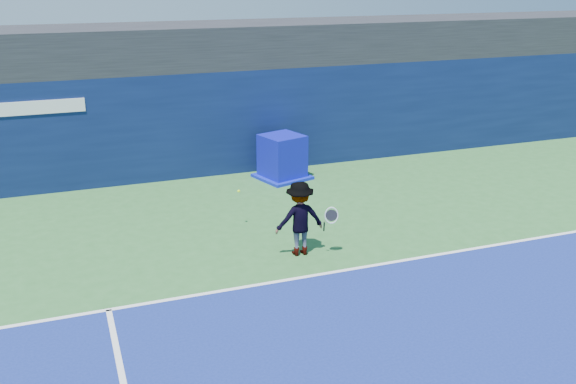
# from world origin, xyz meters

# --- Properties ---
(ground) EXTENTS (80.00, 80.00, 0.00)m
(ground) POSITION_xyz_m (0.00, 0.00, 0.00)
(ground) COLOR #2E672F
(ground) RESTS_ON ground
(baseline) EXTENTS (24.00, 0.10, 0.01)m
(baseline) POSITION_xyz_m (0.00, 3.00, 0.01)
(baseline) COLOR white
(baseline) RESTS_ON ground
(stadium_band) EXTENTS (36.00, 3.00, 1.20)m
(stadium_band) POSITION_xyz_m (0.00, 11.50, 3.60)
(stadium_band) COLOR black
(stadium_band) RESTS_ON back_wall_assembly
(back_wall_assembly) EXTENTS (36.00, 1.03, 3.00)m
(back_wall_assembly) POSITION_xyz_m (-0.00, 10.50, 1.50)
(back_wall_assembly) COLOR #0B173E
(back_wall_assembly) RESTS_ON ground
(equipment_cart) EXTENTS (1.65, 1.65, 1.27)m
(equipment_cart) POSITION_xyz_m (0.45, 9.12, 0.58)
(equipment_cart) COLOR #0B0E9E
(equipment_cart) RESTS_ON ground
(tennis_player) EXTENTS (1.26, 0.69, 1.60)m
(tennis_player) POSITION_xyz_m (-0.96, 4.08, 0.80)
(tennis_player) COLOR white
(tennis_player) RESTS_ON ground
(tennis_ball) EXTENTS (0.06, 0.06, 0.06)m
(tennis_ball) POSITION_xyz_m (-1.74, 5.97, 0.88)
(tennis_ball) COLOR #CEFA1B
(tennis_ball) RESTS_ON ground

